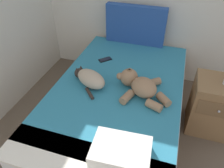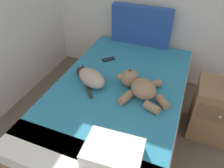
% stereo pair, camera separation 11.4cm
% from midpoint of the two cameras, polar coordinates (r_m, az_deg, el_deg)
% --- Properties ---
extents(bed, '(1.28, 2.08, 0.55)m').
position_cam_midpoint_polar(bed, '(2.29, 3.00, -6.09)').
color(bed, olive).
rests_on(bed, ground_plane).
extents(patterned_cushion, '(0.76, 0.10, 0.49)m').
position_cam_midpoint_polar(patterned_cushion, '(2.82, 8.95, 15.14)').
color(patterned_cushion, '#264C99').
rests_on(patterned_cushion, bed).
extents(cat, '(0.41, 0.38, 0.15)m').
position_cam_midpoint_polar(cat, '(2.12, -4.28, 1.75)').
color(cat, tan).
rests_on(cat, bed).
extents(teddy_bear, '(0.56, 0.46, 0.19)m').
position_cam_midpoint_polar(teddy_bear, '(2.01, 8.89, -0.61)').
color(teddy_bear, '#937051').
rests_on(teddy_bear, bed).
extents(cell_phone, '(0.15, 0.16, 0.01)m').
position_cam_midpoint_polar(cell_phone, '(2.52, 0.33, 6.62)').
color(cell_phone, black).
rests_on(cell_phone, bed).
extents(throw_pillow, '(0.42, 0.31, 0.11)m').
position_cam_midpoint_polar(throw_pillow, '(1.53, 2.54, -17.87)').
color(throw_pillow, white).
rests_on(throw_pillow, bed).
extents(nightstand, '(0.46, 0.44, 0.61)m').
position_cam_midpoint_polar(nightstand, '(2.46, 27.27, -6.50)').
color(nightstand, olive).
rests_on(nightstand, ground_plane).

